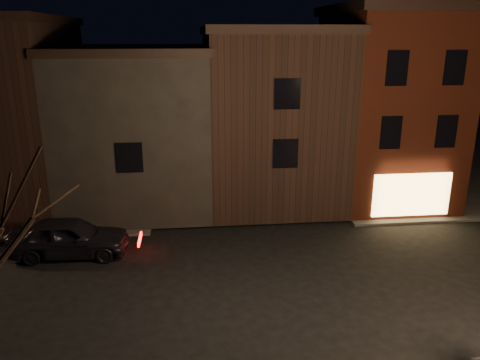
# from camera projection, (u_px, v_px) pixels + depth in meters

# --- Properties ---
(ground) EXTENTS (120.00, 120.00, 0.00)m
(ground) POSITION_uv_depth(u_px,v_px,m) (272.00, 283.00, 17.89)
(ground) COLOR black
(ground) RESTS_ON ground
(sidewalk_far_right) EXTENTS (30.00, 30.00, 0.12)m
(sidewalk_far_right) POSITION_uv_depth(u_px,v_px,m) (468.00, 148.00, 38.86)
(sidewalk_far_right) COLOR #2D2B28
(sidewalk_far_right) RESTS_ON ground
(corner_building) EXTENTS (6.50, 8.50, 10.50)m
(corner_building) POSITION_uv_depth(u_px,v_px,m) (387.00, 104.00, 26.07)
(corner_building) COLOR #3F150B
(corner_building) RESTS_ON ground
(row_building_a) EXTENTS (7.30, 10.30, 9.40)m
(row_building_a) POSITION_uv_depth(u_px,v_px,m) (268.00, 113.00, 26.56)
(row_building_a) COLOR black
(row_building_a) RESTS_ON ground
(row_building_b) EXTENTS (7.80, 10.30, 8.40)m
(row_building_b) POSITION_uv_depth(u_px,v_px,m) (140.00, 124.00, 25.98)
(row_building_b) COLOR black
(row_building_b) RESTS_ON ground
(row_building_c) EXTENTS (7.30, 10.30, 9.90)m
(row_building_c) POSITION_uv_depth(u_px,v_px,m) (1.00, 113.00, 25.03)
(row_building_c) COLOR black
(row_building_c) RESTS_ON ground
(parked_car_a) EXTENTS (5.00, 2.14, 1.68)m
(parked_car_a) POSITION_uv_depth(u_px,v_px,m) (69.00, 237.00, 19.94)
(parked_car_a) COLOR black
(parked_car_a) RESTS_ON ground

